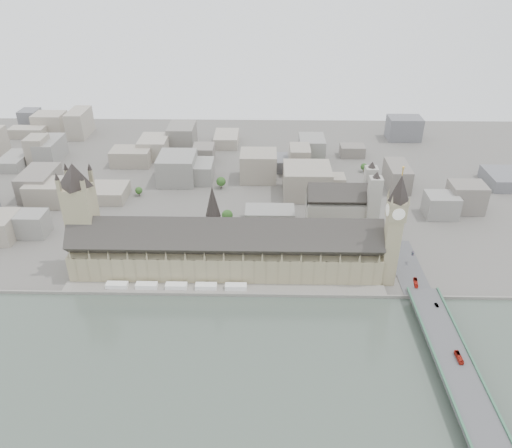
{
  "coord_description": "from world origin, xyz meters",
  "views": [
    {
      "loc": [
        33.75,
        -342.2,
        255.76
      ],
      "look_at": [
        25.86,
        39.69,
        37.83
      ],
      "focal_mm": 35.0,
      "sensor_mm": 36.0,
      "label": 1
    }
  ],
  "objects_px": {
    "elizabeth_tower": "(395,223)",
    "red_bus_south": "(459,357)",
    "westminster_abbey": "(343,208)",
    "palace_of_westminster": "(226,250)",
    "westminster_bridge": "(450,359)",
    "red_bus_north": "(416,283)",
    "victoria_tower": "(81,212)",
    "car_approach": "(413,253)",
    "car_silver": "(437,305)"
  },
  "relations": [
    {
      "from": "palace_of_westminster",
      "to": "westminster_bridge",
      "type": "relative_size",
      "value": 0.82
    },
    {
      "from": "palace_of_westminster",
      "to": "car_silver",
      "type": "height_order",
      "value": "palace_of_westminster"
    },
    {
      "from": "palace_of_westminster",
      "to": "elizabeth_tower",
      "type": "xyz_separation_m",
      "value": [
        138.0,
        -11.7,
        35.38
      ]
    },
    {
      "from": "elizabeth_tower",
      "to": "palace_of_westminster",
      "type": "bearing_deg",
      "value": 175.15
    },
    {
      "from": "victoria_tower",
      "to": "red_bus_north",
      "type": "height_order",
      "value": "victoria_tower"
    },
    {
      "from": "elizabeth_tower",
      "to": "car_approach",
      "type": "bearing_deg",
      "value": 44.39
    },
    {
      "from": "elizabeth_tower",
      "to": "car_approach",
      "type": "height_order",
      "value": "elizabeth_tower"
    },
    {
      "from": "car_approach",
      "to": "elizabeth_tower",
      "type": "bearing_deg",
      "value": -120.17
    },
    {
      "from": "elizabeth_tower",
      "to": "red_bus_north",
      "type": "height_order",
      "value": "elizabeth_tower"
    },
    {
      "from": "red_bus_south",
      "to": "car_approach",
      "type": "bearing_deg",
      "value": 88.21
    },
    {
      "from": "westminster_bridge",
      "to": "car_silver",
      "type": "xyz_separation_m",
      "value": [
        4.92,
        50.93,
        5.91
      ]
    },
    {
      "from": "victoria_tower",
      "to": "elizabeth_tower",
      "type": "bearing_deg",
      "value": -3.96
    },
    {
      "from": "victoria_tower",
      "to": "westminster_abbey",
      "type": "bearing_deg",
      "value": 16.5
    },
    {
      "from": "victoria_tower",
      "to": "red_bus_south",
      "type": "xyz_separation_m",
      "value": [
        287.15,
        -118.94,
        -43.32
      ]
    },
    {
      "from": "westminster_bridge",
      "to": "westminster_abbey",
      "type": "bearing_deg",
      "value": 105.64
    },
    {
      "from": "palace_of_westminster",
      "to": "westminster_bridge",
      "type": "bearing_deg",
      "value": -33.49
    },
    {
      "from": "car_approach",
      "to": "victoria_tower",
      "type": "bearing_deg",
      "value": -162.53
    },
    {
      "from": "westminster_bridge",
      "to": "red_bus_south",
      "type": "distance_m",
      "value": 9.23
    },
    {
      "from": "red_bus_north",
      "to": "car_silver",
      "type": "relative_size",
      "value": 2.5
    },
    {
      "from": "red_bus_south",
      "to": "car_silver",
      "type": "bearing_deg",
      "value": 87.17
    },
    {
      "from": "palace_of_westminster",
      "to": "victoria_tower",
      "type": "xyz_separation_m",
      "value": [
        -122.0,
        6.3,
        32.5
      ]
    },
    {
      "from": "palace_of_westminster",
      "to": "elizabeth_tower",
      "type": "distance_m",
      "value": 142.94
    },
    {
      "from": "victoria_tower",
      "to": "car_approach",
      "type": "height_order",
      "value": "victoria_tower"
    },
    {
      "from": "elizabeth_tower",
      "to": "westminster_bridge",
      "type": "distance_m",
      "value": 111.81
    },
    {
      "from": "red_bus_north",
      "to": "victoria_tower",
      "type": "bearing_deg",
      "value": -178.84
    },
    {
      "from": "red_bus_north",
      "to": "red_bus_south",
      "type": "distance_m",
      "value": 84.14
    },
    {
      "from": "westminster_bridge",
      "to": "westminster_abbey",
      "type": "relative_size",
      "value": 4.78
    },
    {
      "from": "palace_of_westminster",
      "to": "victoria_tower",
      "type": "height_order",
      "value": "victoria_tower"
    },
    {
      "from": "westminster_bridge",
      "to": "red_bus_north",
      "type": "xyz_separation_m",
      "value": [
        -4.27,
        78.38,
        6.79
      ]
    },
    {
      "from": "elizabeth_tower",
      "to": "red_bus_north",
      "type": "relative_size",
      "value": 8.98
    },
    {
      "from": "car_silver",
      "to": "car_approach",
      "type": "height_order",
      "value": "car_approach"
    },
    {
      "from": "red_bus_north",
      "to": "car_approach",
      "type": "relative_size",
      "value": 2.16
    },
    {
      "from": "westminster_abbey",
      "to": "red_bus_south",
      "type": "distance_m",
      "value": 196.05
    },
    {
      "from": "elizabeth_tower",
      "to": "red_bus_south",
      "type": "relative_size",
      "value": 9.14
    },
    {
      "from": "red_bus_north",
      "to": "westminster_bridge",
      "type": "bearing_deg",
      "value": -78.56
    },
    {
      "from": "elizabeth_tower",
      "to": "victoria_tower",
      "type": "height_order",
      "value": "elizabeth_tower"
    },
    {
      "from": "palace_of_westminster",
      "to": "westminster_abbey",
      "type": "xyz_separation_m",
      "value": [
        110.92,
        75.3,
        2.38
      ]
    },
    {
      "from": "palace_of_westminster",
      "to": "westminster_bridge",
      "type": "xyz_separation_m",
      "value": [
        162.0,
        -107.2,
        -17.58
      ]
    },
    {
      "from": "car_approach",
      "to": "westminster_bridge",
      "type": "bearing_deg",
      "value": -76.82
    },
    {
      "from": "victoria_tower",
      "to": "car_silver",
      "type": "height_order",
      "value": "victoria_tower"
    },
    {
      "from": "westminster_bridge",
      "to": "red_bus_north",
      "type": "distance_m",
      "value": 78.79
    },
    {
      "from": "red_bus_north",
      "to": "red_bus_south",
      "type": "height_order",
      "value": "red_bus_north"
    },
    {
      "from": "westminster_bridge",
      "to": "palace_of_westminster",
      "type": "bearing_deg",
      "value": 146.51
    },
    {
      "from": "palace_of_westminster",
      "to": "car_silver",
      "type": "distance_m",
      "value": 176.53
    },
    {
      "from": "victoria_tower",
      "to": "car_silver",
      "type": "relative_size",
      "value": 20.87
    },
    {
      "from": "westminster_bridge",
      "to": "red_bus_south",
      "type": "height_order",
      "value": "red_bus_south"
    },
    {
      "from": "victoria_tower",
      "to": "westminster_bridge",
      "type": "relative_size",
      "value": 0.31
    },
    {
      "from": "red_bus_south",
      "to": "car_silver",
      "type": "height_order",
      "value": "red_bus_south"
    },
    {
      "from": "palace_of_westminster",
      "to": "red_bus_south",
      "type": "relative_size",
      "value": 22.53
    },
    {
      "from": "westminster_bridge",
      "to": "red_bus_north",
      "type": "height_order",
      "value": "red_bus_north"
    }
  ]
}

